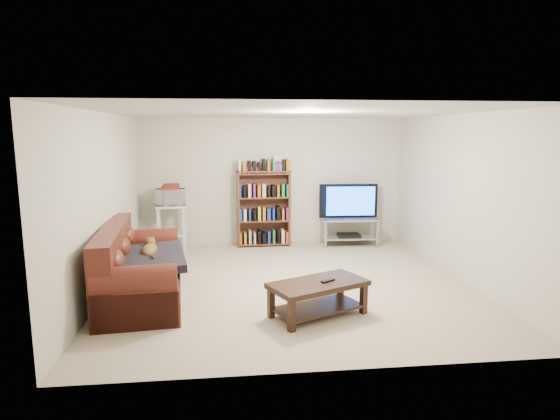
{
  "coord_description": "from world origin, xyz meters",
  "views": [
    {
      "loc": [
        -0.86,
        -6.36,
        2.14
      ],
      "look_at": [
        -0.1,
        0.4,
        1.0
      ],
      "focal_mm": 30.0,
      "sensor_mm": 36.0,
      "label": 1
    }
  ],
  "objects": [
    {
      "name": "wall_front",
      "position": [
        0.0,
        -2.5,
        1.2
      ],
      "size": [
        5.0,
        0.0,
        5.0
      ],
      "primitive_type": "plane",
      "rotation": [
        -1.57,
        0.0,
        0.0
      ],
      "color": "beige",
      "rests_on": "ground"
    },
    {
      "name": "floor",
      "position": [
        0.0,
        0.0,
        0.0
      ],
      "size": [
        5.0,
        5.0,
        0.0
      ],
      "primitive_type": "plane",
      "color": "#C1AF8F",
      "rests_on": "ground"
    },
    {
      "name": "remote",
      "position": [
        0.28,
        -1.21,
        0.42
      ],
      "size": [
        0.18,
        0.14,
        0.02
      ],
      "primitive_type": "cube",
      "rotation": [
        0.0,
        0.0,
        0.58
      ],
      "color": "black",
      "rests_on": "coffee_table"
    },
    {
      "name": "microwave_stand",
      "position": [
        -1.89,
        2.1,
        0.54
      ],
      "size": [
        0.56,
        0.43,
        0.84
      ],
      "rotation": [
        0.0,
        0.0,
        0.09
      ],
      "color": "silver",
      "rests_on": "floor"
    },
    {
      "name": "tv_stand",
      "position": [
        1.42,
        2.15,
        0.35
      ],
      "size": [
        1.06,
        0.5,
        0.52
      ],
      "rotation": [
        0.0,
        0.0,
        -0.03
      ],
      "color": "#999EA3",
      "rests_on": "floor"
    },
    {
      "name": "wall_left",
      "position": [
        -2.5,
        0.0,
        1.2
      ],
      "size": [
        0.0,
        5.0,
        5.0
      ],
      "primitive_type": "plane",
      "rotation": [
        1.57,
        0.0,
        1.57
      ],
      "color": "beige",
      "rests_on": "ground"
    },
    {
      "name": "blanket",
      "position": [
        -1.87,
        -0.48,
        0.55
      ],
      "size": [
        1.04,
        1.25,
        0.19
      ],
      "primitive_type": "cube",
      "rotation": [
        0.05,
        -0.04,
        0.18
      ],
      "color": "black",
      "rests_on": "sofa"
    },
    {
      "name": "shelf_clutter",
      "position": [
        -0.1,
        2.32,
        1.53
      ],
      "size": [
        0.73,
        0.23,
        0.28
      ],
      "rotation": [
        0.0,
        0.0,
        0.02
      ],
      "color": "silver",
      "rests_on": "bookshelf"
    },
    {
      "name": "game_boxes",
      "position": [
        -1.89,
        2.1,
        1.15
      ],
      "size": [
        0.33,
        0.29,
        0.05
      ],
      "primitive_type": "cube",
      "rotation": [
        0.0,
        0.0,
        0.09
      ],
      "color": "maroon",
      "rests_on": "microwave"
    },
    {
      "name": "coffee_table",
      "position": [
        0.17,
        -1.21,
        0.29
      ],
      "size": [
        1.27,
        0.98,
        0.41
      ],
      "rotation": [
        0.0,
        0.0,
        0.43
      ],
      "color": "black",
      "rests_on": "floor"
    },
    {
      "name": "microwave",
      "position": [
        -1.89,
        2.1,
        0.98
      ],
      "size": [
        0.55,
        0.4,
        0.29
      ],
      "primitive_type": "imported",
      "rotation": [
        0.0,
        0.0,
        0.09
      ],
      "color": "silver",
      "rests_on": "microwave_stand"
    },
    {
      "name": "cat",
      "position": [
        -1.89,
        -0.28,
        0.61
      ],
      "size": [
        0.3,
        0.63,
        0.18
      ],
      "primitive_type": null,
      "rotation": [
        0.0,
        0.0,
        0.1
      ],
      "color": "brown",
      "rests_on": "sofa"
    },
    {
      "name": "wall_back",
      "position": [
        0.0,
        2.5,
        1.2
      ],
      "size": [
        5.0,
        0.0,
        5.0
      ],
      "primitive_type": "plane",
      "rotation": [
        1.57,
        0.0,
        0.0
      ],
      "color": "beige",
      "rests_on": "ground"
    },
    {
      "name": "wall_right",
      "position": [
        2.5,
        0.0,
        1.2
      ],
      "size": [
        0.0,
        5.0,
        5.0
      ],
      "primitive_type": "plane",
      "rotation": [
        1.57,
        0.0,
        -1.57
      ],
      "color": "beige",
      "rests_on": "ground"
    },
    {
      "name": "television",
      "position": [
        1.42,
        2.15,
        0.84
      ],
      "size": [
        1.12,
        0.19,
        0.65
      ],
      "primitive_type": "imported",
      "rotation": [
        0.0,
        0.0,
        3.11
      ],
      "color": "black",
      "rests_on": "tv_stand"
    },
    {
      "name": "ceiling",
      "position": [
        0.0,
        0.0,
        2.4
      ],
      "size": [
        5.0,
        5.0,
        0.0
      ],
      "primitive_type": "plane",
      "rotation": [
        3.14,
        0.0,
        0.0
      ],
      "color": "white",
      "rests_on": "ground"
    },
    {
      "name": "dvd_player",
      "position": [
        1.42,
        2.15,
        0.19
      ],
      "size": [
        0.43,
        0.31,
        0.06
      ],
      "primitive_type": "cube",
      "rotation": [
        0.0,
        0.0,
        -0.03
      ],
      "color": "black",
      "rests_on": "tv_stand"
    },
    {
      "name": "sofa",
      "position": [
        -2.07,
        -0.35,
        0.33
      ],
      "size": [
        1.17,
        2.3,
        0.95
      ],
      "rotation": [
        0.0,
        0.0,
        0.1
      ],
      "color": "#4C1B13",
      "rests_on": "floor"
    },
    {
      "name": "bookshelf",
      "position": [
        -0.2,
        2.3,
        0.74
      ],
      "size": [
        1.0,
        0.33,
        1.43
      ],
      "rotation": [
        0.0,
        0.0,
        0.02
      ],
      "color": "#502B1B",
      "rests_on": "floor"
    }
  ]
}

